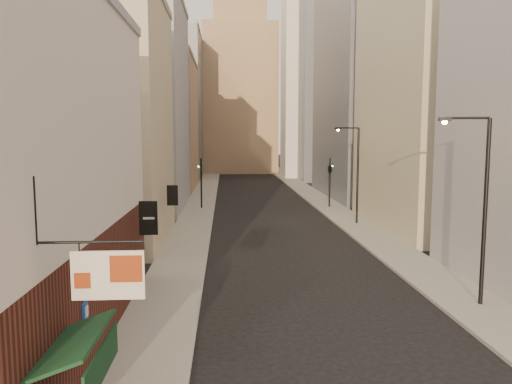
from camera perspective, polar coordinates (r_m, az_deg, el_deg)
name	(u,v)px	position (r m, az deg, el deg)	size (l,w,h in m)	color
sidewalk_left	(205,192)	(63.33, -5.84, -0.01)	(3.00, 140.00, 0.15)	gray
sidewalk_right	(307,191)	(64.12, 5.85, 0.07)	(3.00, 140.00, 0.15)	gray
near_building_left	(10,172)	(18.33, -26.26, 2.08)	(8.30, 23.04, 12.30)	#522319
left_bldg_beige	(103,123)	(34.83, -17.11, 7.50)	(8.00, 12.00, 16.00)	#BEB392
left_bldg_grey	(142,107)	(50.60, -12.90, 9.49)	(8.00, 16.00, 20.00)	gray
left_bldg_tan	(165,126)	(68.36, -10.40, 7.47)	(8.00, 18.00, 17.00)	tan
left_bldg_wingrid	(178,108)	(88.37, -8.89, 9.52)	(8.00, 20.00, 24.00)	gray
right_bldg_beige	(433,99)	(41.17, 19.53, 10.01)	(8.00, 16.00, 20.00)	#BEB392
right_bldg_wingrid	(362,85)	(60.29, 12.06, 11.86)	(8.00, 20.00, 26.00)	gray
highrise	(354,26)	(90.52, 11.13, 18.13)	(21.00, 23.00, 51.20)	gray
clock_tower	(240,82)	(100.45, -1.88, 12.44)	(14.00, 14.00, 44.90)	tan
white_tower	(307,68)	(87.73, 5.81, 13.92)	(8.00, 8.00, 41.50)	silver
streetlamp_near	(480,200)	(22.54, 24.26, -0.87)	(2.07, 0.55, 7.97)	black
streetlamp_mid	(355,170)	(40.70, 11.29, 2.52)	(2.05, 0.44, 7.85)	black
traffic_light_left	(201,173)	(48.74, -6.29, 2.22)	(0.60, 0.53, 5.00)	black
traffic_light_right	(330,169)	(49.78, 8.45, 2.59)	(0.65, 0.65, 5.00)	black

